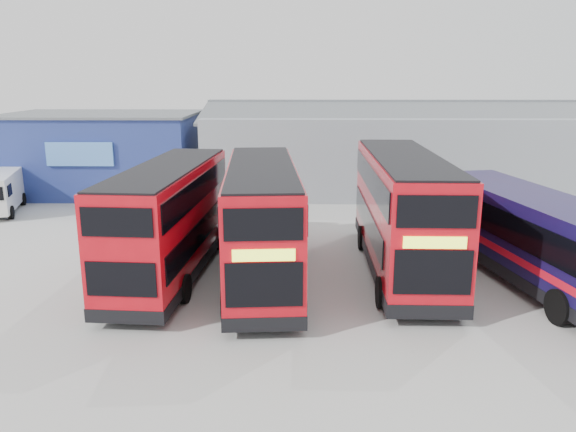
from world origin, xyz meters
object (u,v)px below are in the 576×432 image
Objects in this scene: office_block at (103,152)px; single_decker_blue at (538,241)px; maintenance_shed at (430,148)px; double_decker_left at (170,222)px; double_decker_right at (403,214)px; double_decker_centre at (262,224)px.

office_block reaches higher than single_decker_blue.
single_decker_blue is at bearing -91.38° from maintenance_shed.
office_block reaches higher than double_decker_left.
office_block is at bearing -48.55° from single_decker_blue.
double_decker_right is 4.93m from single_decker_blue.
maintenance_shed reaches higher than office_block.
double_decker_left is 3.52m from double_decker_centre.
maintenance_shed reaches higher than double_decker_centre.
double_decker_left is 13.59m from single_decker_blue.
double_decker_centre is (-10.53, -18.81, -0.43)m from maintenance_shed.
double_decker_right reaches higher than single_decker_blue.
maintenance_shed reaches higher than double_decker_right.
single_decker_blue is (4.69, -1.37, -0.66)m from double_decker_right.
office_block is 0.40× the size of maintenance_shed.
office_block is 1.20× the size of double_decker_left.
single_decker_blue is at bearing -15.40° from double_decker_right.
double_decker_centre is 5.50m from double_decker_right.
office_block is at bearing -174.79° from maintenance_shed.
single_decker_blue is at bearing -38.36° from office_block.
double_decker_centre is at bearing -55.68° from office_block.
office_block is 20.35m from double_decker_centre.
double_decker_right reaches higher than double_decker_centre.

